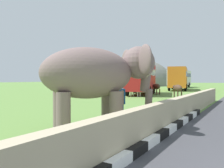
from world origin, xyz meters
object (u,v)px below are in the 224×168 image
Objects in this scene: bus_white at (180,77)px; cow_far at (157,87)px; cow_mid at (178,88)px; person_handler at (121,101)px; elephant at (98,75)px; cow_near at (136,88)px; bus_red at (142,76)px; bus_orange at (178,77)px.

bus_white reaches higher than cow_far.
cow_mid is 4.80m from cow_far.
bus_white reaches higher than person_handler.
elephant reaches higher than cow_near.
bus_orange is (12.72, -0.95, 0.00)m from bus_red.
cow_near is at bearing -166.39° from bus_red.
person_handler is 0.86× the size of cow_near.
bus_orange reaches higher than cow_near.
elephant is 20.28m from cow_far.
cow_mid is (-2.70, -4.81, -1.21)m from bus_red.
cow_far is at bearing -177.35° from bus_orange.
bus_orange is 16.28m from cow_near.
person_handler is 14.91m from cow_mid.
bus_red is 5.29× the size of cow_far.
bus_red and bus_white have the same top height.
elephant is 32.05m from bus_orange.
person_handler is at bearing -168.94° from bus_white.
cow_mid is at bearing 6.37° from person_handler.
cow_far is (18.31, 4.95, -0.06)m from person_handler.
bus_orange is 15.94m from cow_mid.
elephant is 0.44× the size of bus_white.
bus_red is (18.88, 6.29, 0.16)m from elephant.
bus_white is at bearing 5.23° from cow_near.
bus_orange is 11.68m from bus_white.
cow_far is (0.79, -1.50, -1.21)m from bus_red.
bus_red is 3.81m from cow_near.
elephant is 2.20× the size of cow_mid.
person_handler is 0.18× the size of bus_red.
person_handler is 0.19× the size of bus_white.
cow_far is at bearing -8.64° from cow_near.
bus_white is (41.62, 8.14, 1.15)m from person_handler.
bus_orange is at bearing 14.02° from cow_mid.
elephant is 2.27× the size of cow_far.
bus_red is (17.52, 6.46, 1.15)m from person_handler.
bus_red is at bearing 175.72° from bus_orange.
bus_orange is 5.34× the size of cow_near.
bus_white is at bearing 3.98° from bus_red.
bus_orange is at bearing -4.28° from bus_red.
cow_far is (4.30, -0.65, 0.00)m from cow_near.
bus_orange reaches higher than cow_mid.
cow_mid is at bearing -136.60° from cow_far.
bus_white is 5.19× the size of cow_far.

